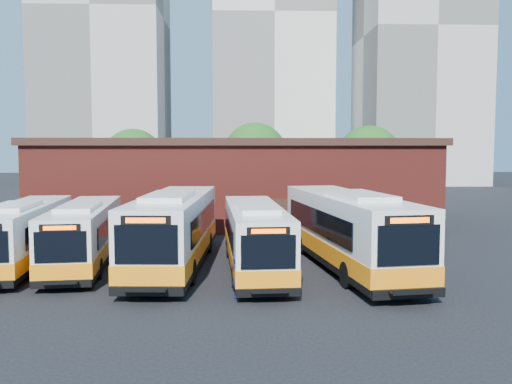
{
  "coord_description": "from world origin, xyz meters",
  "views": [
    {
      "loc": [
        -0.0,
        -21.45,
        5.68
      ],
      "look_at": [
        1.09,
        7.41,
        3.38
      ],
      "focal_mm": 38.0,
      "sensor_mm": 36.0,
      "label": 1
    }
  ],
  "objects_px": {
    "bus_west": "(85,236)",
    "transit_worker": "(237,277)",
    "bus_midwest": "(175,232)",
    "bus_mideast": "(255,239)",
    "bus_east": "(347,233)",
    "bus_farwest": "(24,236)"
  },
  "relations": [
    {
      "from": "bus_farwest",
      "to": "bus_midwest",
      "type": "relative_size",
      "value": 0.86
    },
    {
      "from": "bus_midwest",
      "to": "bus_east",
      "type": "bearing_deg",
      "value": -1.75
    },
    {
      "from": "bus_midwest",
      "to": "transit_worker",
      "type": "xyz_separation_m",
      "value": [
        2.99,
        -6.03,
        -0.81
      ]
    },
    {
      "from": "bus_midwest",
      "to": "bus_mideast",
      "type": "height_order",
      "value": "bus_midwest"
    },
    {
      "from": "bus_midwest",
      "to": "bus_mideast",
      "type": "distance_m",
      "value": 3.98
    },
    {
      "from": "bus_farwest",
      "to": "transit_worker",
      "type": "relative_size",
      "value": 6.8
    },
    {
      "from": "bus_farwest",
      "to": "transit_worker",
      "type": "bearing_deg",
      "value": -37.34
    },
    {
      "from": "bus_west",
      "to": "bus_east",
      "type": "xyz_separation_m",
      "value": [
        12.73,
        -1.12,
        0.28
      ]
    },
    {
      "from": "bus_farwest",
      "to": "transit_worker",
      "type": "distance_m",
      "value": 12.26
    },
    {
      "from": "bus_west",
      "to": "bus_midwest",
      "type": "height_order",
      "value": "bus_midwest"
    },
    {
      "from": "bus_farwest",
      "to": "bus_mideast",
      "type": "distance_m",
      "value": 11.34
    },
    {
      "from": "bus_farwest",
      "to": "bus_mideast",
      "type": "bearing_deg",
      "value": -12.62
    },
    {
      "from": "transit_worker",
      "to": "bus_midwest",
      "type": "bearing_deg",
      "value": 4.96
    },
    {
      "from": "bus_midwest",
      "to": "bus_east",
      "type": "height_order",
      "value": "bus_east"
    },
    {
      "from": "bus_east",
      "to": "bus_mideast",
      "type": "bearing_deg",
      "value": 176.4
    },
    {
      "from": "bus_west",
      "to": "transit_worker",
      "type": "bearing_deg",
      "value": -46.98
    },
    {
      "from": "bus_west",
      "to": "bus_mideast",
      "type": "distance_m",
      "value": 8.42
    },
    {
      "from": "bus_west",
      "to": "bus_mideast",
      "type": "height_order",
      "value": "bus_mideast"
    },
    {
      "from": "bus_farwest",
      "to": "bus_mideast",
      "type": "height_order",
      "value": "bus_mideast"
    },
    {
      "from": "bus_mideast",
      "to": "bus_farwest",
      "type": "bearing_deg",
      "value": 169.84
    },
    {
      "from": "bus_farwest",
      "to": "bus_east",
      "type": "height_order",
      "value": "bus_east"
    },
    {
      "from": "bus_west",
      "to": "bus_midwest",
      "type": "distance_m",
      "value": 4.48
    }
  ]
}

